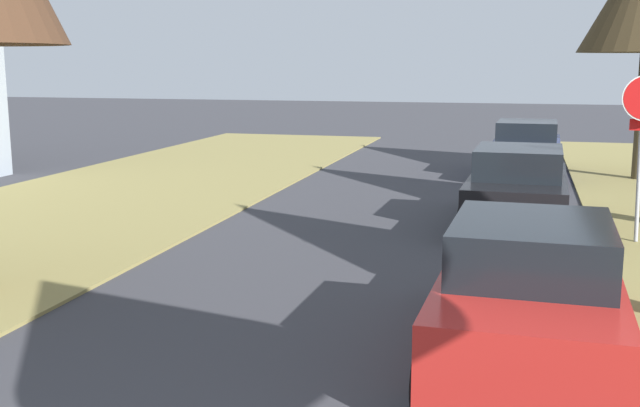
{
  "coord_description": "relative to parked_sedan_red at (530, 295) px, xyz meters",
  "views": [
    {
      "loc": [
        2.24,
        -2.28,
        3.19
      ],
      "look_at": [
        -0.04,
        6.38,
        1.55
      ],
      "focal_mm": 43.3,
      "sensor_mm": 36.0,
      "label": 1
    }
  ],
  "objects": [
    {
      "name": "parked_sedan_red",
      "position": [
        0.0,
        0.0,
        0.0
      ],
      "size": [
        2.06,
        4.45,
        1.57
      ],
      "color": "red",
      "rests_on": "ground"
    },
    {
      "name": "parked_sedan_black",
      "position": [
        -0.2,
        7.12,
        0.0
      ],
      "size": [
        2.06,
        4.45,
        1.57
      ],
      "color": "black",
      "rests_on": "ground"
    },
    {
      "name": "parked_sedan_navy",
      "position": [
        -0.04,
        14.16,
        0.0
      ],
      "size": [
        2.06,
        4.45,
        1.57
      ],
      "color": "navy",
      "rests_on": "ground"
    }
  ]
}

